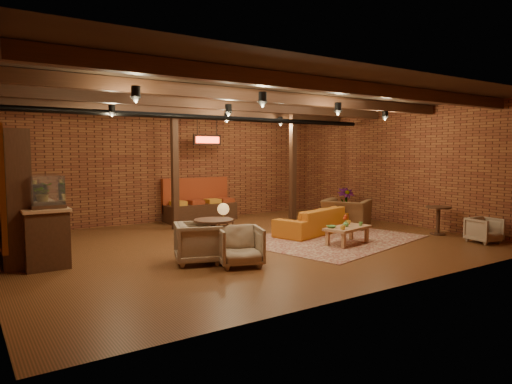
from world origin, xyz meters
TOP-DOWN VIEW (x-y plane):
  - floor at (0.00, 0.00)m, footprint 10.00×10.00m
  - ceiling at (0.00, 0.00)m, footprint 10.00×8.00m
  - wall_back at (0.00, 4.00)m, footprint 10.00×0.02m
  - wall_front at (0.00, -4.00)m, footprint 10.00×0.02m
  - wall_right at (5.00, 0.00)m, footprint 0.02×8.00m
  - ceiling_beams at (0.00, 0.00)m, footprint 9.80×6.40m
  - ceiling_pipe at (0.00, 1.60)m, footprint 9.60×0.12m
  - post_left at (-0.60, 2.60)m, footprint 0.16×0.16m
  - post_right at (2.80, 2.00)m, footprint 0.16×0.16m
  - service_counter at (-4.10, 1.00)m, footprint 0.80×2.50m
  - plant_counter at (-4.00, 1.20)m, footprint 0.35×0.39m
  - shelving_hutch at (-4.50, 1.10)m, footprint 0.52×2.00m
  - chalkboard_menu at (-4.93, -2.30)m, footprint 0.08×0.96m
  - banquette at (0.60, 3.55)m, footprint 2.10×0.70m
  - service_sign at (0.60, 3.10)m, footprint 0.86×0.06m
  - ceiling_spotlights at (0.00, 0.00)m, footprint 6.40×4.40m
  - rug at (1.81, -0.69)m, footprint 4.48×3.79m
  - sofa at (1.93, 0.09)m, footprint 2.35×1.45m
  - coffee_table at (1.71, -1.31)m, footprint 1.22×0.80m
  - side_table_lamp at (-0.30, 0.61)m, footprint 0.46×0.46m
  - round_table_left at (-1.40, -0.98)m, footprint 0.73×0.73m
  - armchair_a at (-1.74, -1.03)m, footprint 0.97×1.00m
  - armchair_b at (-1.22, -1.62)m, footprint 0.94×0.91m
  - armchair_right at (3.30, 0.31)m, footprint 1.21×1.37m
  - side_table_book at (3.74, 0.79)m, footprint 0.67×0.67m
  - round_table_right at (4.40, -1.68)m, footprint 0.59×0.59m
  - armchair_far at (4.40, -2.84)m, footprint 0.66×0.63m
  - plant_tall at (4.40, 1.47)m, footprint 2.03×2.03m

SIDE VIEW (x-z plane):
  - floor at x=0.00m, z-range 0.00..0.00m
  - rug at x=1.81m, z-range 0.00..0.01m
  - armchair_far at x=4.40m, z-range 0.00..0.61m
  - sofa at x=1.93m, z-range 0.00..0.64m
  - coffee_table at x=1.71m, z-range 0.03..0.66m
  - armchair_b at x=-1.22m, z-range 0.00..0.77m
  - armchair_a at x=-1.74m, z-range 0.00..0.82m
  - round_table_right at x=4.40m, z-range 0.12..0.81m
  - banquette at x=0.60m, z-range 0.00..1.00m
  - armchair_right at x=3.30m, z-range 0.00..1.01m
  - round_table_left at x=-1.40m, z-range 0.14..0.90m
  - side_table_book at x=3.74m, z-range 0.23..0.82m
  - side_table_lamp at x=-0.30m, z-range 0.22..1.07m
  - service_counter at x=-4.10m, z-range 0.00..1.60m
  - shelving_hutch at x=-4.50m, z-range 0.00..2.40m
  - plant_counter at x=-4.00m, z-range 1.07..1.37m
  - plant_tall at x=4.40m, z-range 0.00..2.81m
  - wall_back at x=0.00m, z-range 0.00..3.20m
  - wall_front at x=0.00m, z-range 0.00..3.20m
  - wall_right at x=5.00m, z-range 0.00..3.20m
  - post_left at x=-0.60m, z-range 0.00..3.20m
  - post_right at x=2.80m, z-range 0.00..3.20m
  - chalkboard_menu at x=-4.93m, z-range 0.87..2.33m
  - service_sign at x=0.60m, z-range 2.20..2.50m
  - ceiling_pipe at x=0.00m, z-range 2.79..2.91m
  - ceiling_spotlights at x=0.00m, z-range 2.72..3.00m
  - ceiling_beams at x=0.00m, z-range 2.97..3.19m
  - ceiling at x=0.00m, z-range 3.19..3.21m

